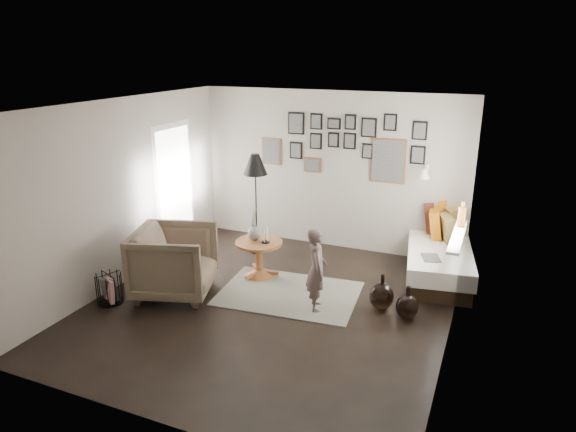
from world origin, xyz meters
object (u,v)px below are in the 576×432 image
at_px(daybed, 440,252).
at_px(armchair, 174,262).
at_px(pedestal_table, 259,260).
at_px(floor_lamp, 255,168).
at_px(demijohn_large, 382,296).
at_px(demijohn_small, 407,307).
at_px(magazine_basket, 109,288).
at_px(vase, 254,230).
at_px(child, 317,269).

xyz_separation_m(daybed, armchair, (-3.24, -2.14, 0.15)).
height_order(pedestal_table, floor_lamp, floor_lamp).
bearing_deg(armchair, pedestal_table, -57.68).
bearing_deg(demijohn_large, armchair, -166.44).
height_order(pedestal_table, demijohn_small, pedestal_table).
height_order(pedestal_table, magazine_basket, pedestal_table).
xyz_separation_m(vase, daybed, (2.52, 1.15, -0.38)).
xyz_separation_m(pedestal_table, magazine_basket, (-1.46, -1.54, -0.05)).
bearing_deg(demijohn_large, daybed, 70.32).
relative_size(magazine_basket, demijohn_small, 0.96).
distance_m(pedestal_table, armchair, 1.28).
bearing_deg(demijohn_large, demijohn_small, -18.92).
bearing_deg(magazine_basket, armchair, 41.06).
relative_size(daybed, armchair, 2.12).
relative_size(floor_lamp, demijohn_large, 3.42).
relative_size(armchair, demijohn_large, 2.15).
height_order(floor_lamp, demijohn_small, floor_lamp).
xyz_separation_m(floor_lamp, demijohn_small, (2.72, -1.29, -1.25)).
distance_m(magazine_basket, demijohn_small, 3.88).
height_order(armchair, demijohn_large, armchair).
distance_m(armchair, demijohn_large, 2.80).
distance_m(floor_lamp, magazine_basket, 2.86).
distance_m(vase, demijohn_large, 2.08).
bearing_deg(vase, floor_lamp, 114.62).
xyz_separation_m(demijohn_large, demijohn_small, (0.35, -0.12, -0.02)).
bearing_deg(demijohn_large, floor_lamp, 153.76).
distance_m(floor_lamp, child, 2.34).
distance_m(pedestal_table, child, 1.32).
distance_m(daybed, demijohn_large, 1.58).
bearing_deg(child, demijohn_large, -95.06).
xyz_separation_m(demijohn_large, child, (-0.78, -0.31, 0.37)).
bearing_deg(pedestal_table, child, -29.14).
distance_m(vase, daybed, 2.80).
relative_size(pedestal_table, demijohn_large, 1.44).
height_order(armchair, child, child).
height_order(armchair, floor_lamp, floor_lamp).
relative_size(demijohn_large, child, 0.43).
bearing_deg(magazine_basket, pedestal_table, 46.48).
bearing_deg(armchair, vase, -54.20).
relative_size(vase, magazine_basket, 1.17).
distance_m(floor_lamp, demijohn_small, 3.26).
relative_size(pedestal_table, floor_lamp, 0.42).
height_order(pedestal_table, vase, vase).
xyz_separation_m(vase, demijohn_large, (1.99, -0.33, -0.51)).
bearing_deg(floor_lamp, demijohn_large, -26.24).
distance_m(vase, child, 1.37).
xyz_separation_m(pedestal_table, armchair, (-0.80, -0.97, 0.22)).
height_order(demijohn_large, child, child).
height_order(daybed, child, child).
relative_size(daybed, demijohn_small, 5.02).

